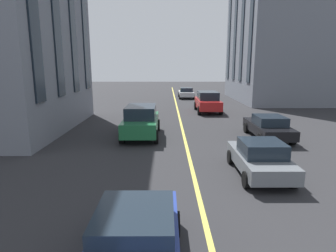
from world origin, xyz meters
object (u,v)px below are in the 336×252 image
(car_green_oncoming, at_px, (141,121))
(car_black_mid, at_px, (268,127))
(car_red_far, at_px, (208,102))
(car_silver_trailing, at_px, (186,93))
(car_grey_near, at_px, (260,158))
(car_blue_parked_b, at_px, (134,244))

(car_green_oncoming, height_order, car_black_mid, car_green_oncoming)
(car_red_far, height_order, car_silver_trailing, car_red_far)
(car_red_far, relative_size, car_black_mid, 1.07)
(car_grey_near, distance_m, car_black_mid, 6.23)
(car_grey_near, distance_m, car_green_oncoming, 8.11)
(car_green_oncoming, relative_size, car_blue_parked_b, 1.07)
(car_grey_near, xyz_separation_m, car_silver_trailing, (27.26, 1.09, 0.00))
(car_green_oncoming, relative_size, car_silver_trailing, 1.07)
(car_red_far, height_order, car_blue_parked_b, car_red_far)
(car_grey_near, relative_size, car_silver_trailing, 0.89)
(car_green_oncoming, relative_size, car_red_far, 1.00)
(car_green_oncoming, bearing_deg, car_grey_near, -140.40)
(car_red_far, xyz_separation_m, car_blue_parked_b, (-21.16, 4.41, -0.27))
(car_black_mid, bearing_deg, car_red_far, 12.57)
(car_red_far, height_order, car_black_mid, car_red_far)
(car_black_mid, bearing_deg, car_silver_trailing, 9.03)
(car_blue_parked_b, bearing_deg, car_grey_near, -37.70)
(car_blue_parked_b, bearing_deg, car_silver_trailing, -5.56)
(car_red_far, bearing_deg, car_black_mid, -167.43)
(car_green_oncoming, distance_m, car_silver_trailing, 21.41)
(car_grey_near, bearing_deg, car_black_mid, -21.83)
(car_red_far, bearing_deg, car_blue_parked_b, 168.22)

